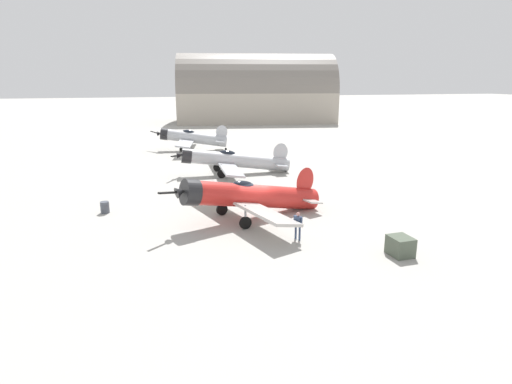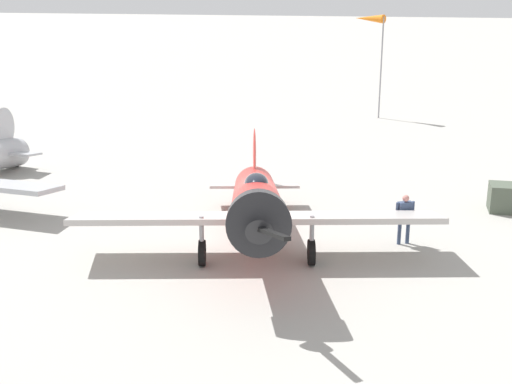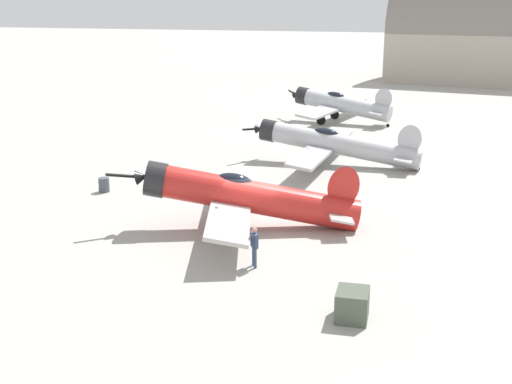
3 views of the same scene
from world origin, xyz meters
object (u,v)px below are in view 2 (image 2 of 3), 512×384
(ground_crew_mechanic, at_px, (405,214))
(equipment_crate, at_px, (507,198))
(windsock_mast, at_px, (370,23))
(airplane_foreground, at_px, (256,203))

(ground_crew_mechanic, xyz_separation_m, equipment_crate, (-4.57, 3.54, -0.50))
(ground_crew_mechanic, bearing_deg, windsock_mast, 159.87)
(airplane_foreground, distance_m, equipment_crate, 10.38)
(equipment_crate, xyz_separation_m, windsock_mast, (-18.73, -7.56, 5.53))
(equipment_crate, bearing_deg, windsock_mast, -158.03)
(airplane_foreground, bearing_deg, ground_crew_mechanic, 95.43)
(windsock_mast, bearing_deg, equipment_crate, 21.97)
(equipment_crate, distance_m, windsock_mast, 20.94)
(ground_crew_mechanic, xyz_separation_m, windsock_mast, (-23.30, -4.02, 5.03))
(airplane_foreground, distance_m, ground_crew_mechanic, 4.94)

